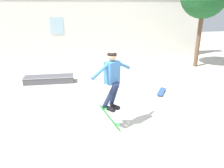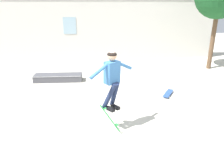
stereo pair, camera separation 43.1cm
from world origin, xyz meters
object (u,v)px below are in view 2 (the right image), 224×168
(skateboard_flipping, at_px, (109,118))
(skate_ledge, at_px, (58,78))
(skater, at_px, (112,76))
(skateboard_resting, at_px, (168,93))

(skateboard_flipping, bearing_deg, skate_ledge, 144.81)
(skate_ledge, xyz_separation_m, skater, (1.90, -3.96, 1.28))
(skater, xyz_separation_m, skateboard_resting, (2.17, 2.06, -1.35))
(skate_ledge, bearing_deg, skateboard_resting, -23.70)
(skateboard_flipping, relative_size, skateboard_resting, 0.89)
(skater, relative_size, skateboard_flipping, 2.07)
(skater, bearing_deg, skate_ledge, 169.38)
(skateboard_resting, bearing_deg, skater, 166.33)
(skate_ledge, xyz_separation_m, skateboard_resting, (4.07, -1.90, -0.07))
(skater, height_order, skateboard_flipping, skater)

